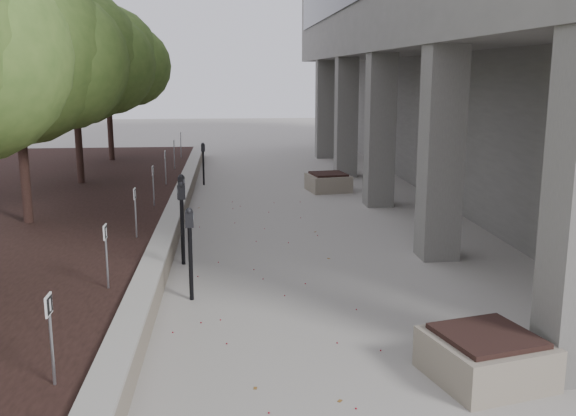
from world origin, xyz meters
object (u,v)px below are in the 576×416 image
crabapple_tree_5 (108,83)px  parking_meter_5 (203,164)px  planter_back (328,182)px  parking_meter_2 (190,254)px  planter_front (486,356)px  crabapple_tree_3 (18,92)px  parking_meter_3 (182,224)px  crabapple_tree_4 (75,86)px  parking_meter_4 (182,208)px

crabapple_tree_5 → parking_meter_5: bearing=-44.6°
planter_back → parking_meter_2: bearing=-111.1°
crabapple_tree_5 → planter_front: size_ratio=4.49×
crabapple_tree_3 → parking_meter_3: (3.36, -2.04, -2.34)m
crabapple_tree_4 → parking_meter_4: size_ratio=3.75×
parking_meter_5 → parking_meter_2: bearing=-100.7°
crabapple_tree_5 → parking_meter_3: crabapple_tree_5 is taller
crabapple_tree_4 → parking_meter_5: size_ratio=4.04×
crabapple_tree_5 → parking_meter_5: (3.42, -3.37, -2.45)m
crabapple_tree_4 → planter_back: size_ratio=4.65×
crabapple_tree_5 → planter_front: (7.17, -17.00, -2.84)m
crabapple_tree_5 → parking_meter_4: crabapple_tree_5 is taller
planter_back → crabapple_tree_5: bearing=146.6°
parking_meter_2 → planter_back: size_ratio=1.27×
crabapple_tree_4 → planter_front: size_ratio=4.49×
crabapple_tree_5 → parking_meter_2: (3.62, -13.99, -2.38)m
parking_meter_3 → parking_meter_4: parking_meter_3 is taller
crabapple_tree_4 → parking_meter_4: bearing=-59.1°
parking_meter_4 → planter_back: 6.93m
parking_meter_2 → planter_front: (3.55, -3.01, -0.46)m
crabapple_tree_3 → planter_back: size_ratio=4.65×
parking_meter_3 → planter_front: parking_meter_3 is taller
parking_meter_5 → planter_front: size_ratio=1.11×
parking_meter_5 → planter_back: parking_meter_5 is taller
parking_meter_2 → parking_meter_5: (-0.20, 10.62, -0.07)m
crabapple_tree_3 → crabapple_tree_5: 10.00m
parking_meter_4 → parking_meter_3: bearing=-70.8°
planter_front → crabapple_tree_5: bearing=112.9°
parking_meter_4 → planter_back: bearing=70.4°
crabapple_tree_3 → parking_meter_2: crabapple_tree_3 is taller
parking_meter_2 → parking_meter_4: parking_meter_2 is taller
parking_meter_3 → crabapple_tree_5: bearing=89.2°
parking_meter_2 → planter_front: bearing=-39.6°
parking_meter_3 → parking_meter_4: 1.62m
parking_meter_4 → planter_front: 7.67m
parking_meter_2 → crabapple_tree_3: bearing=132.9°
parking_meter_4 → planter_back: parking_meter_4 is taller
crabapple_tree_5 → parking_meter_2: 14.65m
parking_meter_5 → crabapple_tree_4: bearing=-166.4°
parking_meter_5 → planter_back: bearing=-31.8°
parking_meter_5 → planter_front: 14.14m
parking_meter_2 → crabapple_tree_5: bearing=105.2°
crabapple_tree_3 → parking_meter_4: crabapple_tree_3 is taller
crabapple_tree_3 → parking_meter_4: (3.25, -0.43, -2.40)m
parking_meter_3 → parking_meter_2: bearing=-98.8°
crabapple_tree_4 → crabapple_tree_5: bearing=90.0°
crabapple_tree_4 → crabapple_tree_5: same height
crabapple_tree_5 → planter_back: crabapple_tree_5 is taller
crabapple_tree_3 → parking_meter_2: (3.62, -3.99, -2.38)m
crabapple_tree_3 → parking_meter_5: 7.85m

